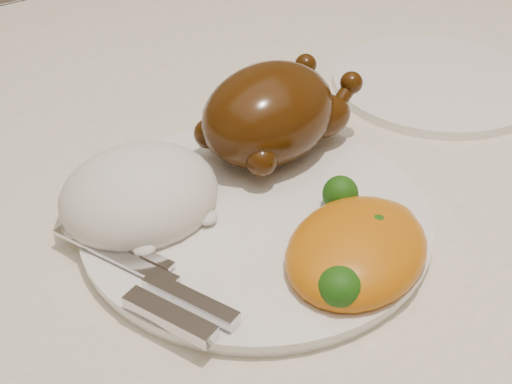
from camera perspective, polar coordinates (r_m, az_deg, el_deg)
dining_table at (r=0.67m, az=2.67°, el=-5.69°), size 1.60×0.90×0.76m
tablecloth at (r=0.62m, az=2.85°, el=-0.69°), size 1.73×1.03×0.18m
dinner_plate at (r=0.55m, az=0.00°, el=-2.16°), size 0.29×0.29×0.01m
side_plate at (r=0.76m, az=14.15°, el=8.48°), size 0.26×0.26×0.01m
roast_chicken at (r=0.59m, az=1.28°, el=6.40°), size 0.16×0.12×0.08m
rice_mound at (r=0.55m, az=-9.30°, el=-0.27°), size 0.13×0.12×0.06m
mac_and_cheese at (r=0.51m, az=8.21°, el=-4.20°), size 0.15×0.13×0.04m
cutlery at (r=0.48m, az=-7.63°, el=-7.67°), size 0.06×0.16×0.01m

